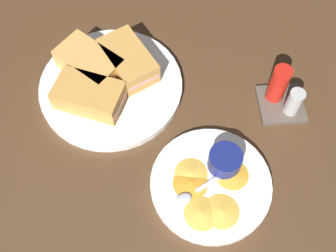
# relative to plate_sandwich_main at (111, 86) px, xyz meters

# --- Properties ---
(ground_plane) EXTENTS (1.10, 1.10, 0.03)m
(ground_plane) POSITION_rel_plate_sandwich_main_xyz_m (0.02, 0.06, -0.02)
(ground_plane) COLOR #4C331E
(plate_sandwich_main) EXTENTS (0.29, 0.29, 0.02)m
(plate_sandwich_main) POSITION_rel_plate_sandwich_main_xyz_m (0.00, 0.00, 0.00)
(plate_sandwich_main) COLOR white
(plate_sandwich_main) RESTS_ON ground_plane
(sandwich_half_near) EXTENTS (0.15, 0.13, 0.05)m
(sandwich_half_near) POSITION_rel_plate_sandwich_main_xyz_m (-0.04, 0.04, 0.03)
(sandwich_half_near) COLOR #C68C42
(sandwich_half_near) RESTS_ON plate_sandwich_main
(sandwich_half_far) EXTENTS (0.14, 0.15, 0.05)m
(sandwich_half_far) POSITION_rel_plate_sandwich_main_xyz_m (-0.04, -0.04, 0.03)
(sandwich_half_far) COLOR tan
(sandwich_half_far) RESTS_ON plate_sandwich_main
(sandwich_half_extra) EXTENTS (0.12, 0.15, 0.05)m
(sandwich_half_extra) POSITION_rel_plate_sandwich_main_xyz_m (0.04, -0.04, 0.03)
(sandwich_half_extra) COLOR #C68C42
(sandwich_half_extra) RESTS_ON plate_sandwich_main
(ramekin_dark_sauce) EXTENTS (0.06, 0.06, 0.04)m
(ramekin_dark_sauce) POSITION_rel_plate_sandwich_main_xyz_m (0.04, -0.05, 0.03)
(ramekin_dark_sauce) COLOR navy
(ramekin_dark_sauce) RESTS_ON plate_sandwich_main
(spoon_by_dark_ramekin) EXTENTS (0.06, 0.09, 0.01)m
(spoon_by_dark_ramekin) POSITION_rel_plate_sandwich_main_xyz_m (0.01, -0.01, 0.01)
(spoon_by_dark_ramekin) COLOR silver
(spoon_by_dark_ramekin) RESTS_ON plate_sandwich_main
(plate_chips_companion) EXTENTS (0.22, 0.22, 0.02)m
(plate_chips_companion) POSITION_rel_plate_sandwich_main_xyz_m (0.23, 0.18, 0.00)
(plate_chips_companion) COLOR white
(plate_chips_companion) RESTS_ON ground_plane
(ramekin_light_gravy) EXTENTS (0.06, 0.06, 0.04)m
(ramekin_light_gravy) POSITION_rel_plate_sandwich_main_xyz_m (0.19, 0.21, 0.03)
(ramekin_light_gravy) COLOR navy
(ramekin_light_gravy) RESTS_ON plate_chips_companion
(spoon_by_gravy_ramekin) EXTENTS (0.06, 0.09, 0.01)m
(spoon_by_gravy_ramekin) POSITION_rel_plate_sandwich_main_xyz_m (0.25, 0.14, 0.01)
(spoon_by_gravy_ramekin) COLOR silver
(spoon_by_gravy_ramekin) RESTS_ON plate_chips_companion
(plantain_chip_scatter) EXTENTS (0.15, 0.15, 0.01)m
(plantain_chip_scatter) POSITION_rel_plate_sandwich_main_xyz_m (0.24, 0.17, 0.01)
(plantain_chip_scatter) COLOR gold
(plantain_chip_scatter) RESTS_ON plate_chips_companion
(condiment_caddy) EXTENTS (0.09, 0.09, 0.10)m
(condiment_caddy) POSITION_rel_plate_sandwich_main_xyz_m (0.06, 0.34, 0.03)
(condiment_caddy) COLOR brown
(condiment_caddy) RESTS_ON ground_plane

